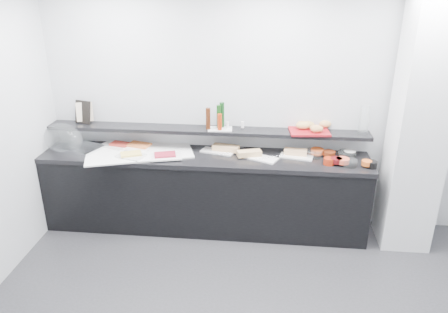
# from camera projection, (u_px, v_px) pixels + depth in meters

# --- Properties ---
(back_wall) EXTENTS (5.00, 0.02, 2.70)m
(back_wall) POSITION_uv_depth(u_px,v_px,m) (270.00, 110.00, 4.83)
(back_wall) COLOR silver
(back_wall) RESTS_ON ground
(column) EXTENTS (0.50, 0.50, 2.70)m
(column) POSITION_uv_depth(u_px,v_px,m) (420.00, 125.00, 4.37)
(column) COLOR silver
(column) RESTS_ON ground
(buffet_cabinet) EXTENTS (3.60, 0.60, 0.85)m
(buffet_cabinet) POSITION_uv_depth(u_px,v_px,m) (205.00, 193.00, 4.98)
(buffet_cabinet) COLOR black
(buffet_cabinet) RESTS_ON ground
(counter_top) EXTENTS (3.62, 0.62, 0.05)m
(counter_top) POSITION_uv_depth(u_px,v_px,m) (204.00, 157.00, 4.81)
(counter_top) COLOR black
(counter_top) RESTS_ON buffet_cabinet
(wall_shelf) EXTENTS (3.60, 0.25, 0.04)m
(wall_shelf) POSITION_uv_depth(u_px,v_px,m) (206.00, 130.00, 4.87)
(wall_shelf) COLOR black
(wall_shelf) RESTS_ON back_wall
(cloche_base) EXTENTS (0.57, 0.48, 0.04)m
(cloche_base) POSITION_uv_depth(u_px,v_px,m) (80.00, 148.00, 4.95)
(cloche_base) COLOR silver
(cloche_base) RESTS_ON counter_top
(cloche_dome) EXTENTS (0.56, 0.45, 0.34)m
(cloche_dome) POSITION_uv_depth(u_px,v_px,m) (63.00, 138.00, 4.93)
(cloche_dome) COLOR white
(cloche_dome) RESTS_ON cloche_base
(linen_runner) EXTENTS (1.27, 0.89, 0.01)m
(linen_runner) POSITION_uv_depth(u_px,v_px,m) (139.00, 153.00, 4.85)
(linen_runner) COLOR white
(linen_runner) RESTS_ON counter_top
(platter_meat_a) EXTENTS (0.36, 0.30, 0.01)m
(platter_meat_a) POSITION_uv_depth(u_px,v_px,m) (115.00, 145.00, 5.01)
(platter_meat_a) COLOR silver
(platter_meat_a) RESTS_ON linen_runner
(food_meat_a) EXTENTS (0.23, 0.18, 0.02)m
(food_meat_a) POSITION_uv_depth(u_px,v_px,m) (120.00, 144.00, 5.00)
(food_meat_a) COLOR maroon
(food_meat_a) RESTS_ON platter_meat_a
(platter_salmon) EXTENTS (0.32, 0.24, 0.01)m
(platter_salmon) POSITION_uv_depth(u_px,v_px,m) (136.00, 148.00, 4.94)
(platter_salmon) COLOR white
(platter_salmon) RESTS_ON linen_runner
(food_salmon) EXTENTS (0.28, 0.22, 0.02)m
(food_salmon) POSITION_uv_depth(u_px,v_px,m) (139.00, 145.00, 4.98)
(food_salmon) COLOR #D2622B
(food_salmon) RESTS_ON platter_salmon
(platter_cheese) EXTENTS (0.34, 0.28, 0.01)m
(platter_cheese) POSITION_uv_depth(u_px,v_px,m) (131.00, 156.00, 4.72)
(platter_cheese) COLOR silver
(platter_cheese) RESTS_ON linen_runner
(food_cheese) EXTENTS (0.26, 0.21, 0.02)m
(food_cheese) POSITION_uv_depth(u_px,v_px,m) (131.00, 154.00, 4.73)
(food_cheese) COLOR #F2D05E
(food_cheese) RESTS_ON platter_cheese
(platter_meat_b) EXTENTS (0.37, 0.30, 0.01)m
(platter_meat_b) POSITION_uv_depth(u_px,v_px,m) (166.00, 157.00, 4.71)
(platter_meat_b) COLOR white
(platter_meat_b) RESTS_ON linen_runner
(food_meat_b) EXTENTS (0.26, 0.20, 0.02)m
(food_meat_b) POSITION_uv_depth(u_px,v_px,m) (165.00, 155.00, 4.71)
(food_meat_b) COLOR maroon
(food_meat_b) RESTS_ON platter_meat_b
(sandwich_plate_left) EXTENTS (0.40, 0.26, 0.01)m
(sandwich_plate_left) POSITION_uv_depth(u_px,v_px,m) (218.00, 151.00, 4.88)
(sandwich_plate_left) COLOR silver
(sandwich_plate_left) RESTS_ON counter_top
(sandwich_food_left) EXTENTS (0.31, 0.17, 0.06)m
(sandwich_food_left) POSITION_uv_depth(u_px,v_px,m) (226.00, 148.00, 4.88)
(sandwich_food_left) COLOR #E1AD76
(sandwich_food_left) RESTS_ON sandwich_plate_left
(tongs_left) EXTENTS (0.14, 0.10, 0.01)m
(tongs_left) POSITION_uv_depth(u_px,v_px,m) (226.00, 153.00, 4.80)
(tongs_left) COLOR silver
(tongs_left) RESTS_ON sandwich_plate_left
(sandwich_plate_mid) EXTENTS (0.43, 0.32, 0.01)m
(sandwich_plate_mid) POSITION_uv_depth(u_px,v_px,m) (259.00, 158.00, 4.72)
(sandwich_plate_mid) COLOR white
(sandwich_plate_mid) RESTS_ON counter_top
(sandwich_food_mid) EXTENTS (0.28, 0.17, 0.06)m
(sandwich_food_mid) POSITION_uv_depth(u_px,v_px,m) (249.00, 153.00, 4.73)
(sandwich_food_mid) COLOR tan
(sandwich_food_mid) RESTS_ON sandwich_plate_mid
(tongs_mid) EXTENTS (0.15, 0.07, 0.01)m
(tongs_mid) POSITION_uv_depth(u_px,v_px,m) (263.00, 159.00, 4.66)
(tongs_mid) COLOR silver
(tongs_mid) RESTS_ON sandwich_plate_mid
(sandwich_plate_right) EXTENTS (0.38, 0.22, 0.01)m
(sandwich_plate_right) POSITION_uv_depth(u_px,v_px,m) (296.00, 157.00, 4.74)
(sandwich_plate_right) COLOR white
(sandwich_plate_right) RESTS_ON counter_top
(sandwich_food_right) EXTENTS (0.26, 0.12, 0.06)m
(sandwich_food_right) POSITION_uv_depth(u_px,v_px,m) (295.00, 152.00, 4.77)
(sandwich_food_right) COLOR #E6AE78
(sandwich_food_right) RESTS_ON sandwich_plate_right
(tongs_right) EXTENTS (0.14, 0.08, 0.01)m
(tongs_right) POSITION_uv_depth(u_px,v_px,m) (280.00, 156.00, 4.74)
(tongs_right) COLOR silver
(tongs_right) RESTS_ON sandwich_plate_right
(bowl_glass_fruit) EXTENTS (0.20, 0.20, 0.07)m
(bowl_glass_fruit) POSITION_uv_depth(u_px,v_px,m) (314.00, 153.00, 4.75)
(bowl_glass_fruit) COLOR white
(bowl_glass_fruit) RESTS_ON counter_top
(fill_glass_fruit) EXTENTS (0.17, 0.17, 0.05)m
(fill_glass_fruit) POSITION_uv_depth(u_px,v_px,m) (317.00, 151.00, 4.79)
(fill_glass_fruit) COLOR #F65C21
(fill_glass_fruit) RESTS_ON bowl_glass_fruit
(bowl_black_jam) EXTENTS (0.18, 0.18, 0.07)m
(bowl_black_jam) POSITION_uv_depth(u_px,v_px,m) (350.00, 154.00, 4.73)
(bowl_black_jam) COLOR black
(bowl_black_jam) RESTS_ON counter_top
(fill_black_jam) EXTENTS (0.17, 0.17, 0.05)m
(fill_black_jam) POSITION_uv_depth(u_px,v_px,m) (329.00, 153.00, 4.72)
(fill_black_jam) COLOR #60220D
(fill_black_jam) RESTS_ON bowl_black_jam
(bowl_glass_cream) EXTENTS (0.24, 0.24, 0.07)m
(bowl_glass_cream) POSITION_uv_depth(u_px,v_px,m) (347.00, 155.00, 4.72)
(bowl_glass_cream) COLOR silver
(bowl_glass_cream) RESTS_ON counter_top
(fill_glass_cream) EXTENTS (0.17, 0.17, 0.05)m
(fill_glass_cream) POSITION_uv_depth(u_px,v_px,m) (350.00, 153.00, 4.74)
(fill_glass_cream) COLOR white
(fill_glass_cream) RESTS_ON bowl_glass_cream
(bowl_red_jam) EXTENTS (0.15, 0.15, 0.07)m
(bowl_red_jam) POSITION_uv_depth(u_px,v_px,m) (329.00, 161.00, 4.56)
(bowl_red_jam) COLOR #9B240E
(bowl_red_jam) RESTS_ON counter_top
(fill_red_jam) EXTENTS (0.13, 0.13, 0.05)m
(fill_red_jam) POSITION_uv_depth(u_px,v_px,m) (336.00, 160.00, 4.55)
(fill_red_jam) COLOR #500B0D
(fill_red_jam) RESTS_ON bowl_red_jam
(bowl_glass_salmon) EXTENTS (0.20, 0.20, 0.07)m
(bowl_glass_salmon) POSITION_uv_depth(u_px,v_px,m) (350.00, 163.00, 4.52)
(bowl_glass_salmon) COLOR silver
(bowl_glass_salmon) RESTS_ON counter_top
(fill_glass_salmon) EXTENTS (0.16, 0.16, 0.05)m
(fill_glass_salmon) POSITION_uv_depth(u_px,v_px,m) (343.00, 161.00, 4.54)
(fill_glass_salmon) COLOR #DE5136
(fill_glass_salmon) RESTS_ON bowl_glass_salmon
(bowl_black_fruit) EXTENTS (0.14, 0.14, 0.07)m
(bowl_black_fruit) POSITION_uv_depth(u_px,v_px,m) (372.00, 164.00, 4.48)
(bowl_black_fruit) COLOR black
(bowl_black_fruit) RESTS_ON counter_top
(fill_black_fruit) EXTENTS (0.12, 0.12, 0.05)m
(fill_black_fruit) POSITION_uv_depth(u_px,v_px,m) (367.00, 163.00, 4.49)
(fill_black_fruit) COLOR #CC571B
(fill_black_fruit) RESTS_ON bowl_black_fruit
(framed_print) EXTENTS (0.21, 0.12, 0.26)m
(framed_print) POSITION_uv_depth(u_px,v_px,m) (83.00, 112.00, 5.00)
(framed_print) COLOR black
(framed_print) RESTS_ON wall_shelf
(print_art) EXTENTS (0.19, 0.10, 0.22)m
(print_art) POSITION_uv_depth(u_px,v_px,m) (85.00, 112.00, 5.00)
(print_art) COLOR beige
(print_art) RESTS_ON framed_print
(condiment_tray) EXTENTS (0.28, 0.18, 0.01)m
(condiment_tray) POSITION_uv_depth(u_px,v_px,m) (220.00, 129.00, 4.83)
(condiment_tray) COLOR white
(condiment_tray) RESTS_ON wall_shelf
(bottle_green_a) EXTENTS (0.06, 0.06, 0.26)m
(bottle_green_a) POSITION_uv_depth(u_px,v_px,m) (219.00, 117.00, 4.80)
(bottle_green_a) COLOR #113C10
(bottle_green_a) RESTS_ON condiment_tray
(bottle_brown) EXTENTS (0.06, 0.06, 0.24)m
(bottle_brown) POSITION_uv_depth(u_px,v_px,m) (208.00, 119.00, 4.77)
(bottle_brown) COLOR #3E1B0B
(bottle_brown) RESTS_ON condiment_tray
(bottle_green_b) EXTENTS (0.06, 0.06, 0.28)m
(bottle_green_b) POSITION_uv_depth(u_px,v_px,m) (222.00, 115.00, 4.82)
(bottle_green_b) COLOR #0E3412
(bottle_green_b) RESTS_ON condiment_tray
(bottle_hot) EXTENTS (0.05, 0.05, 0.18)m
(bottle_hot) POSITION_uv_depth(u_px,v_px,m) (220.00, 122.00, 4.75)
(bottle_hot) COLOR #A12B0B
(bottle_hot) RESTS_ON condiment_tray
(shaker_salt) EXTENTS (0.04, 0.04, 0.07)m
(shaker_salt) POSITION_uv_depth(u_px,v_px,m) (228.00, 125.00, 4.83)
(shaker_salt) COLOR white
(shaker_salt) RESTS_ON condiment_tray
(shaker_pepper) EXTENTS (0.05, 0.05, 0.07)m
(shaker_pepper) POSITION_uv_depth(u_px,v_px,m) (243.00, 125.00, 4.84)
(shaker_pepper) COLOR white
(shaker_pepper) RESTS_ON condiment_tray
(bread_tray) EXTENTS (0.45, 0.33, 0.02)m
(bread_tray) POSITION_uv_depth(u_px,v_px,m) (309.00, 131.00, 4.75)
(bread_tray) COLOR maroon
(bread_tray) RESTS_ON wall_shelf
(bread_roll_nw) EXTENTS (0.13, 0.10, 0.08)m
(bread_roll_nw) POSITION_uv_depth(u_px,v_px,m) (302.00, 125.00, 4.80)
(bread_roll_nw) COLOR #C07D49
(bread_roll_nw) RESTS_ON bread_tray
(bread_roll_n) EXTENTS (0.17, 0.13, 0.08)m
(bread_roll_n) POSITION_uv_depth(u_px,v_px,m) (308.00, 125.00, 4.79)
(bread_roll_n) COLOR #B18643
(bread_roll_n) RESTS_ON bread_tray
(bread_roll_ne) EXTENTS (0.15, 0.11, 0.08)m
(bread_roll_ne) POSITION_uv_depth(u_px,v_px,m) (325.00, 124.00, 4.81)
(bread_roll_ne) COLOR tan
(bread_roll_ne) RESTS_ON bread_tray
(bread_roll_s) EXTENTS (0.16, 0.12, 0.08)m
(bread_roll_s) POSITION_uv_depth(u_px,v_px,m) (317.00, 129.00, 4.68)
(bread_roll_s) COLOR #B47D44
(bread_roll_s) RESTS_ON bread_tray
(bread_roll_se) EXTENTS (0.14, 0.10, 0.08)m
(bread_roll_se) POSITION_uv_depth(u_px,v_px,m) (316.00, 129.00, 4.66)
(bread_roll_se) COLOR #C2864A
(bread_roll_se) RESTS_ON bread_tray
(bread_roll_mide) EXTENTS (0.17, 0.12, 0.08)m
(bread_roll_mide) POSITION_uv_depth(u_px,v_px,m) (303.00, 125.00, 4.77)
(bread_roll_mide) COLOR tan
(bread_roll_mide) RESTS_ON bread_tray
(carafe) EXTENTS (0.14, 0.14, 0.30)m
(carafe) POSITION_uv_depth(u_px,v_px,m) (364.00, 120.00, 4.66)
(carafe) COLOR white
(carafe) RESTS_ON wall_shelf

